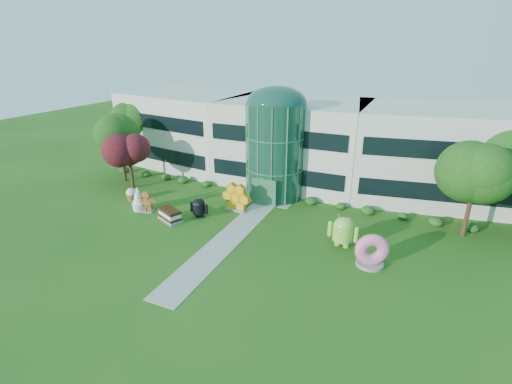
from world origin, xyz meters
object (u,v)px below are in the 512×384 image
at_px(android_black, 199,206).
at_px(gingerbread, 146,201).
at_px(android_green, 343,230).
at_px(donut, 371,250).

height_order(android_black, gingerbread, android_black).
bearing_deg(android_green, gingerbread, -171.40).
bearing_deg(android_green, android_black, -174.38).
distance_m(donut, gingerbread, 21.19).
xyz_separation_m(android_black, gingerbread, (-5.30, -0.99, -0.01)).
bearing_deg(android_black, donut, -9.85).
height_order(donut, gingerbread, donut).
relative_size(android_green, donut, 1.13).
relative_size(android_black, donut, 0.83).
bearing_deg(donut, gingerbread, 155.41).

